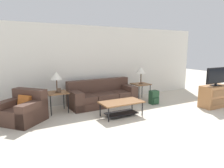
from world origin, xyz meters
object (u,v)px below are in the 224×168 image
(side_table_right, at_px, (141,85))
(armchair, at_px, (23,111))
(couch, at_px, (102,96))
(backpack, at_px, (154,97))
(television, at_px, (216,76))
(table_lamp_left, at_px, (56,76))
(table_lamp_right, at_px, (141,71))
(tv_console, at_px, (215,96))
(coffee_table, at_px, (121,105))
(side_table_left, at_px, (57,94))

(side_table_right, bearing_deg, armchair, -174.71)
(couch, relative_size, backpack, 4.89)
(couch, height_order, television, television)
(armchair, xyz_separation_m, side_table_right, (3.94, 0.36, 0.25))
(armchair, height_order, table_lamp_left, table_lamp_left)
(side_table_right, xyz_separation_m, table_lamp_right, (0.00, 0.00, 0.53))
(tv_console, relative_size, television, 1.12)
(tv_console, bearing_deg, armchair, 165.11)
(coffee_table, bearing_deg, table_lamp_right, 37.85)
(table_lamp_right, relative_size, television, 0.67)
(side_table_left, bearing_deg, armchair, -159.12)
(couch, relative_size, television, 2.52)
(couch, distance_m, tv_console, 3.60)
(coffee_table, height_order, tv_console, tv_console)
(armchair, xyz_separation_m, tv_console, (5.49, -1.46, 0.05))
(table_lamp_right, bearing_deg, backpack, -83.63)
(side_table_left, bearing_deg, side_table_right, 0.00)
(side_table_right, xyz_separation_m, table_lamp_left, (-2.98, 0.00, 0.53))
(table_lamp_left, bearing_deg, backpack, -12.04)
(side_table_left, xyz_separation_m, backpack, (3.05, -0.65, -0.32))
(table_lamp_left, bearing_deg, television, -21.91)
(side_table_right, distance_m, table_lamp_right, 0.53)
(armchair, distance_m, side_table_right, 3.96)
(tv_console, relative_size, backpack, 2.18)
(couch, bearing_deg, backpack, -25.34)
(armchair, relative_size, coffee_table, 1.10)
(coffee_table, bearing_deg, side_table_left, 140.90)
(side_table_left, height_order, table_lamp_right, table_lamp_right)
(table_lamp_right, bearing_deg, coffee_table, -142.15)
(table_lamp_left, xyz_separation_m, television, (4.54, -1.82, -0.07))
(coffee_table, xyz_separation_m, television, (3.08, -0.64, 0.69))
(side_table_right, height_order, table_lamp_right, table_lamp_right)
(couch, xyz_separation_m, tv_console, (3.05, -1.91, 0.05))
(couch, xyz_separation_m, armchair, (-2.45, -0.45, -0.01))
(tv_console, bearing_deg, couch, 147.86)
(side_table_left, relative_size, backpack, 1.31)
(coffee_table, xyz_separation_m, table_lamp_right, (1.52, 1.18, 0.76))
(table_lamp_right, height_order, backpack, table_lamp_right)
(television, bearing_deg, table_lamp_right, 130.46)
(coffee_table, bearing_deg, couch, 88.54)
(tv_console, bearing_deg, coffee_table, 168.24)
(coffee_table, height_order, table_lamp_right, table_lamp_right)
(television, bearing_deg, side_table_left, 158.09)
(tv_console, bearing_deg, side_table_left, 158.08)
(side_table_right, relative_size, table_lamp_left, 1.01)
(armchair, relative_size, side_table_left, 2.16)
(television, bearing_deg, tv_console, -90.00)
(couch, distance_m, coffee_table, 1.27)
(table_lamp_right, xyz_separation_m, tv_console, (1.56, -1.83, -0.72))
(television, bearing_deg, table_lamp_left, 158.09)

